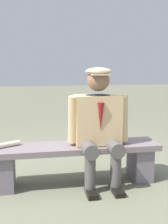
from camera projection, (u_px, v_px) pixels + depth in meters
ground_plane at (75, 183)px, 3.02m from camera, size 30.00×30.00×0.00m
bench at (75, 158)px, 2.98m from camera, size 1.80×0.39×0.43m
seated_man at (99, 122)px, 2.91m from camera, size 0.64×0.57×1.24m
rolled_magazine at (9, 144)px, 2.88m from camera, size 0.23×0.15×0.05m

